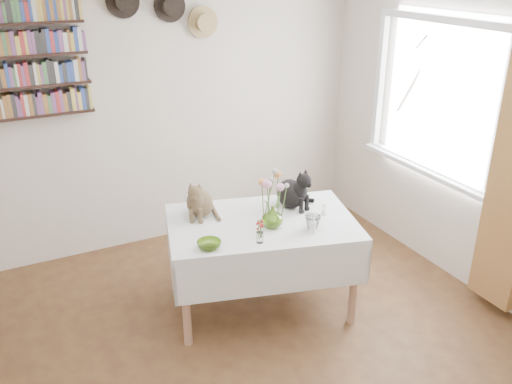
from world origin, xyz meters
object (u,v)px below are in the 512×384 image
black_cat (291,186)px  flower_vase (273,217)px  tabby_cat (199,196)px  bookshelf_unit (21,60)px  dining_table (262,242)px

black_cat → flower_vase: (-0.30, -0.25, -0.09)m
tabby_cat → bookshelf_unit: bearing=167.7°
dining_table → tabby_cat: size_ratio=4.95×
tabby_cat → bookshelf_unit: (-1.01, 1.10, 0.93)m
tabby_cat → flower_vase: size_ratio=1.96×
black_cat → tabby_cat: bearing=144.9°
dining_table → tabby_cat: tabby_cat is taller
black_cat → bookshelf_unit: (-1.72, 1.28, 0.92)m
black_cat → dining_table: bearing=-179.4°
tabby_cat → flower_vase: 0.59m
flower_vase → dining_table: bearing=101.8°
flower_vase → tabby_cat: bearing=133.7°
tabby_cat → dining_table: bearing=-3.5°
black_cat → bookshelf_unit: size_ratio=0.34×
dining_table → flower_vase: flower_vase is taller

